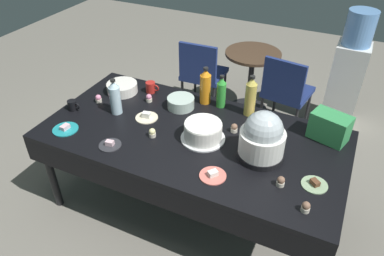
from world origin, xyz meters
TOP-DOWN VIEW (x-y plane):
  - ground at (0.00, 0.00)m, footprint 9.00×9.00m
  - potluck_table at (0.00, 0.00)m, footprint 2.20×1.10m
  - frosted_layer_cake at (0.10, -0.02)m, footprint 0.32×0.32m
  - slow_cooker at (0.52, -0.04)m, footprint 0.31×0.31m
  - glass_salad_bowl at (-0.24, 0.29)m, footprint 0.22×0.22m
  - ceramic_snack_bowl at (-0.80, 0.29)m, footprint 0.26×0.26m
  - dessert_plate_coral at (0.31, -0.35)m, footprint 0.17×0.17m
  - dessert_plate_teal at (-0.87, -0.36)m, footprint 0.19×0.19m
  - dessert_plate_charcoal at (-0.46, -0.37)m, footprint 0.16×0.16m
  - dessert_plate_cream at (-0.40, 0.03)m, footprint 0.17×0.17m
  - dessert_plate_sage at (0.90, -0.16)m, footprint 0.16×0.16m
  - cupcake_lemon at (0.89, -0.39)m, footprint 0.05×0.05m
  - cupcake_berry at (-0.51, 0.25)m, footprint 0.05×0.05m
  - cupcake_rose at (0.27, 0.15)m, footprint 0.05×0.05m
  - cupcake_mint at (-0.88, 0.07)m, footprint 0.05×0.05m
  - cupcake_cocoa at (-0.24, -0.15)m, footprint 0.05×0.05m
  - cupcake_vanilla at (0.72, -0.25)m, footprint 0.05×0.05m
  - soda_bottle_lime_soda at (0.05, 0.44)m, footprint 0.07×0.07m
  - soda_bottle_orange_juice at (-0.09, 0.44)m, footprint 0.09×0.09m
  - soda_bottle_water at (-0.66, 0.00)m, footprint 0.09×0.09m
  - soda_bottle_ginger_ale at (0.29, 0.43)m, footprint 0.09×0.09m
  - coffee_mug_black at (-1.00, -0.12)m, footprint 0.11×0.07m
  - coffee_mug_red at (-0.58, 0.39)m, footprint 0.12×0.08m
  - soda_carton at (0.90, 0.36)m, footprint 0.29×0.23m
  - paper_napkin_stack at (0.42, 0.33)m, footprint 0.18×0.18m
  - maroon_chair_left at (-0.55, 1.41)m, footprint 0.46×0.46m
  - maroon_chair_right at (0.39, 1.41)m, footprint 0.50×0.50m
  - round_cafe_table at (-0.05, 1.63)m, footprint 0.60×0.60m
  - water_cooler at (0.91, 1.85)m, footprint 0.32×0.32m

SIDE VIEW (x-z plane):
  - ground at x=0.00m, z-range 0.00..0.00m
  - maroon_chair_left at x=-0.55m, z-range 0.07..0.92m
  - maroon_chair_right at x=0.39m, z-range 0.07..0.92m
  - round_cafe_table at x=-0.05m, z-range 0.14..0.86m
  - water_cooler at x=0.91m, z-range -0.03..1.21m
  - potluck_table at x=0.00m, z-range 0.31..1.06m
  - dessert_plate_sage at x=0.90m, z-range 0.74..0.78m
  - dessert_plate_teal at x=-0.87m, z-range 0.74..0.78m
  - dessert_plate_charcoal at x=-0.46m, z-range 0.74..0.78m
  - dessert_plate_coral at x=0.31m, z-range 0.74..0.78m
  - paper_napkin_stack at x=0.42m, z-range 0.75..0.77m
  - dessert_plate_cream at x=-0.40m, z-range 0.74..0.79m
  - cupcake_lemon at x=0.89m, z-range 0.75..0.82m
  - cupcake_berry at x=-0.51m, z-range 0.75..0.82m
  - cupcake_rose at x=0.27m, z-range 0.75..0.82m
  - cupcake_mint at x=-0.88m, z-range 0.75..0.82m
  - cupcake_cocoa at x=-0.24m, z-range 0.75..0.82m
  - cupcake_vanilla at x=0.72m, z-range 0.75..0.82m
  - coffee_mug_black at x=-1.00m, z-range 0.75..0.83m
  - ceramic_snack_bowl at x=-0.80m, z-range 0.75..0.83m
  - glass_salad_bowl at x=-0.24m, z-range 0.75..0.84m
  - coffee_mug_red at x=-0.58m, z-range 0.75..0.84m
  - frosted_layer_cake at x=0.10m, z-range 0.75..0.88m
  - soda_carton at x=0.90m, z-range 0.75..0.95m
  - soda_bottle_lime_soda at x=0.05m, z-range 0.74..1.02m
  - soda_bottle_water at x=-0.66m, z-range 0.74..1.03m
  - soda_bottle_orange_juice at x=-0.09m, z-range 0.74..1.05m
  - soda_bottle_ginger_ale at x=0.29m, z-range 0.74..1.07m
  - slow_cooker at x=0.52m, z-range 0.73..1.08m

